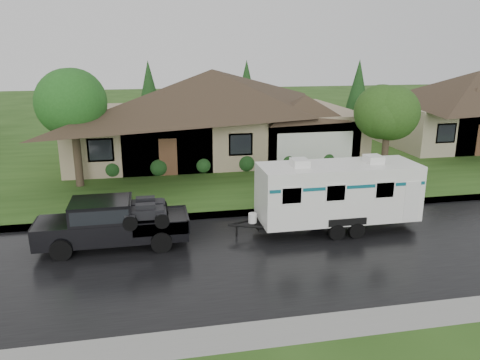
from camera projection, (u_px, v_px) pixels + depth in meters
ground at (213, 237)px, 18.15m from camera, size 140.00×140.00×0.00m
road at (221, 259)px, 16.26m from camera, size 140.00×8.00×0.01m
curb at (206, 215)px, 20.25m from camera, size 140.00×0.50×0.15m
lawn at (183, 153)px, 32.28m from camera, size 140.00×26.00×0.15m
house_main at (217, 103)px, 30.66m from camera, size 19.44×10.80×6.90m
house_neighbor at (480, 100)px, 34.96m from camera, size 15.12×9.72×6.45m
tree_left_green at (73, 106)px, 23.24m from camera, size 3.58×3.58×5.93m
tree_right_green at (388, 115)px, 25.10m from camera, size 3.01×3.01×4.98m
shrub_row at (225, 163)px, 27.12m from camera, size 13.60×1.00×1.00m
pickup_truck at (110, 222)px, 17.05m from camera, size 5.39×2.05×1.80m
travel_trailer at (338, 192)px, 18.53m from camera, size 6.64×2.33×2.98m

